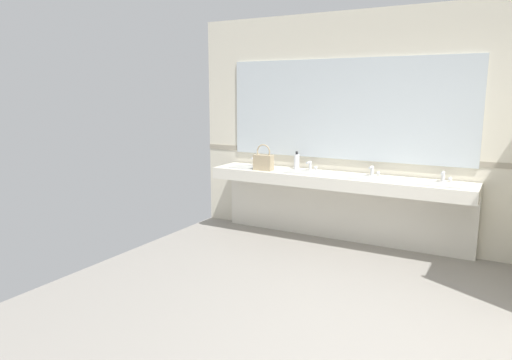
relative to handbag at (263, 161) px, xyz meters
name	(u,v)px	position (x,y,z in m)	size (l,w,h in m)	color
wall_back	(469,133)	(2.26, 0.48, 0.41)	(6.69, 0.12, 2.74)	beige
wall_back_tile_band	(466,163)	(2.26, 0.42, 0.09)	(6.69, 0.01, 0.06)	#9E937F
vanity_counter	(337,192)	(0.88, 0.22, -0.34)	(3.11, 0.53, 0.96)	silver
mirror_panel	(345,110)	(0.88, 0.41, 0.64)	(3.01, 0.02, 1.20)	silver
handbag	(263,161)	(0.00, 0.00, 0.00)	(0.24, 0.10, 0.32)	tan
soap_dispenser	(297,161)	(0.32, 0.29, -0.01)	(0.07, 0.07, 0.22)	white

